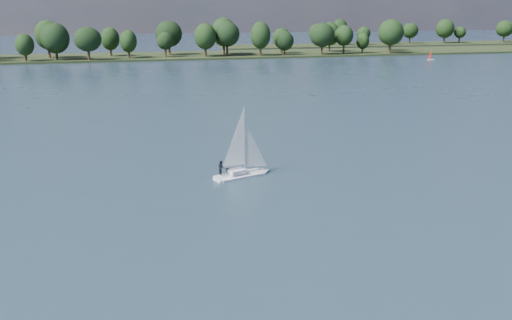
{
  "coord_description": "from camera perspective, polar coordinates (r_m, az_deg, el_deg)",
  "views": [
    {
      "loc": [
        -12.29,
        -27.62,
        18.88
      ],
      "look_at": [
        4.25,
        32.1,
        2.5
      ],
      "focal_mm": 40.0,
      "sensor_mm": 36.0,
      "label": 1
    }
  ],
  "objects": [
    {
      "name": "ground",
      "position": [
        129.59,
        -9.93,
        6.21
      ],
      "size": [
        700.0,
        700.0,
        0.0
      ],
      "primitive_type": "plane",
      "color": "#233342",
      "rests_on": "ground"
    },
    {
      "name": "dinghy_orange",
      "position": [
        234.81,
        17.09,
        9.8
      ],
      "size": [
        2.72,
        1.42,
        4.14
      ],
      "rotation": [
        0.0,
        0.0,
        -0.16
      ],
      "color": "white",
      "rests_on": "ground"
    },
    {
      "name": "treeline",
      "position": [
        236.44,
        -14.36,
        11.76
      ],
      "size": [
        562.54,
        73.71,
        18.88
      ],
      "color": "black",
      "rests_on": "ground"
    },
    {
      "name": "far_shore",
      "position": [
        240.67,
        -12.69,
        9.95
      ],
      "size": [
        660.0,
        40.0,
        1.5
      ],
      "primitive_type": "cube",
      "color": "black",
      "rests_on": "ground"
    },
    {
      "name": "far_shore_back",
      "position": [
        335.8,
        15.72,
        11.05
      ],
      "size": [
        220.0,
        30.0,
        1.4
      ],
      "primitive_type": "cube",
      "color": "black",
      "rests_on": "ground"
    },
    {
      "name": "sailboat",
      "position": [
        65.74,
        -1.65,
        0.3
      ],
      "size": [
        6.83,
        3.87,
        8.67
      ],
      "rotation": [
        0.0,
        0.0,
        0.33
      ],
      "color": "white",
      "rests_on": "ground"
    }
  ]
}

